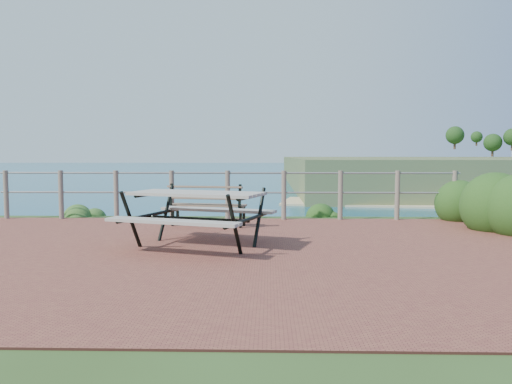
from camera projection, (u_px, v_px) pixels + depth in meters
ground at (208, 252)px, 6.90m from camera, size 10.00×7.00×0.12m
ocean at (267, 158)px, 206.27m from camera, size 1200.00×1200.00×0.00m
safety_railing at (228, 192)px, 10.19m from camera, size 9.40×0.10×1.00m
picnic_table at (197, 213)px, 7.14m from camera, size 2.02×1.56×0.79m
park_bench at (208, 199)px, 9.25m from camera, size 1.45×0.60×0.80m
shrub_right_edge at (463, 219)px, 10.42m from camera, size 0.99×0.99×1.42m
shrub_lip_west at (85, 216)px, 10.94m from camera, size 0.67×0.67×0.37m
shrub_lip_east at (328, 215)px, 11.05m from camera, size 0.68×0.68×0.38m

